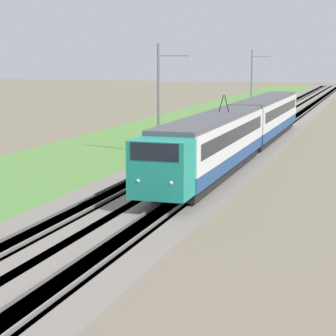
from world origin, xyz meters
name	(u,v)px	position (x,y,z in m)	size (l,w,h in m)	color
ballast_main	(210,145)	(50.00, 0.00, 0.15)	(240.00, 4.40, 0.30)	gray
ballast_adjacent	(256,147)	(50.00, -3.85, 0.15)	(240.00, 4.40, 0.30)	gray
track_main	(210,145)	(50.00, 0.00, 0.16)	(240.00, 1.57, 0.45)	#4C4238
track_adjacent	(256,147)	(50.00, -3.85, 0.16)	(240.00, 1.57, 0.45)	#4C4238
grass_verge	(132,143)	(50.00, 7.08, 0.06)	(240.00, 12.76, 0.12)	#5B8E42
passenger_train	(244,126)	(44.84, -3.85, 2.36)	(40.90, 2.86, 5.04)	teal
catenary_mast_mid	(159,98)	(44.36, 2.65, 4.36)	(0.22, 2.56, 8.44)	slate
catenary_mast_far	(252,81)	(83.03, 2.65, 4.36)	(0.22, 2.56, 8.44)	slate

